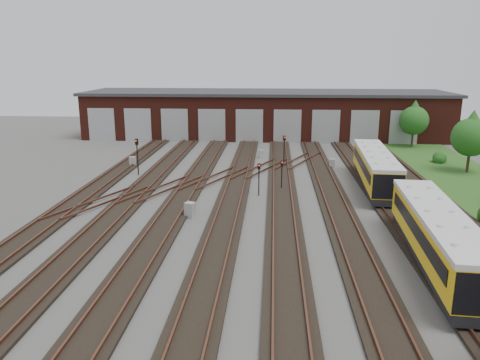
{
  "coord_description": "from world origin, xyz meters",
  "views": [
    {
      "loc": [
        1.15,
        -27.5,
        10.93
      ],
      "look_at": [
        -1.28,
        6.53,
        2.0
      ],
      "focal_mm": 35.0,
      "sensor_mm": 36.0,
      "label": 1
    }
  ],
  "objects": [
    {
      "name": "relay_cabinet_4",
      "position": [
        7.23,
        19.82,
        0.46
      ],
      "size": [
        0.58,
        0.49,
        0.91
      ],
      "primitive_type": "cube",
      "rotation": [
        0.0,
        0.0,
        -0.07
      ],
      "color": "#95979A",
      "rests_on": "ground"
    },
    {
      "name": "tree_0",
      "position": [
        18.67,
        32.18,
        3.8
      ],
      "size": [
        3.57,
        3.57,
        5.91
      ],
      "color": "#362518",
      "rests_on": "ground"
    },
    {
      "name": "metro_train",
      "position": [
        10.0,
        -3.49,
        1.75
      ],
      "size": [
        3.26,
        45.51,
        2.77
      ],
      "rotation": [
        0.0,
        0.0,
        -0.06
      ],
      "color": "black",
      "rests_on": "ground"
    },
    {
      "name": "signal_mast_2",
      "position": [
        2.35,
        21.64,
        1.91
      ],
      "size": [
        0.29,
        0.27,
        2.96
      ],
      "rotation": [
        0.0,
        0.0,
        0.25
      ],
      "color": "black",
      "rests_on": "ground"
    },
    {
      "name": "ground",
      "position": [
        0.0,
        0.0,
        0.0
      ],
      "size": [
        120.0,
        120.0,
        0.0
      ],
      "primitive_type": "plane",
      "color": "#464341",
      "rests_on": "ground"
    },
    {
      "name": "signal_mast_3",
      "position": [
        1.95,
        11.13,
        1.65
      ],
      "size": [
        0.24,
        0.22,
        2.55
      ],
      "rotation": [
        0.0,
        0.0,
        0.07
      ],
      "color": "black",
      "rests_on": "ground"
    },
    {
      "name": "bush_2",
      "position": [
        18.93,
        22.74,
        0.6
      ],
      "size": [
        1.19,
        1.19,
        1.19
      ],
      "primitive_type": "sphere",
      "color": "#184D16",
      "rests_on": "ground"
    },
    {
      "name": "relay_cabinet_2",
      "position": [
        -4.59,
        3.46,
        0.55
      ],
      "size": [
        0.82,
        0.76,
        1.1
      ],
      "primitive_type": "cube",
      "rotation": [
        0.0,
        0.0,
        -0.39
      ],
      "color": "#95979A",
      "rests_on": "ground"
    },
    {
      "name": "signal_mast_1",
      "position": [
        0.06,
        9.25,
        1.74
      ],
      "size": [
        0.26,
        0.24,
        2.69
      ],
      "rotation": [
        0.0,
        0.0,
        0.18
      ],
      "color": "black",
      "rests_on": "ground"
    },
    {
      "name": "bush_1",
      "position": [
        19.04,
        22.99,
        0.74
      ],
      "size": [
        1.47,
        1.47,
        1.47
      ],
      "primitive_type": "sphere",
      "color": "#184D16",
      "rests_on": "ground"
    },
    {
      "name": "signal_mast_0",
      "position": [
        -11.73,
        15.4,
        2.24
      ],
      "size": [
        0.32,
        0.31,
        3.51
      ],
      "rotation": [
        0.0,
        0.0,
        -0.38
      ],
      "color": "black",
      "rests_on": "ground"
    },
    {
      "name": "relay_cabinet_3",
      "position": [
        -0.1,
        24.05,
        0.47
      ],
      "size": [
        0.62,
        0.54,
        0.93
      ],
      "primitive_type": "cube",
      "rotation": [
        0.0,
        0.0,
        0.15
      ],
      "color": "#95979A",
      "rests_on": "ground"
    },
    {
      "name": "maintenance_shed",
      "position": [
        -0.01,
        39.97,
        3.2
      ],
      "size": [
        51.0,
        12.5,
        6.35
      ],
      "color": "#4B1A12",
      "rests_on": "ground"
    },
    {
      "name": "track_network",
      "position": [
        -0.17,
        0.59,
        0.11
      ],
      "size": [
        30.4,
        70.0,
        0.33
      ],
      "color": "black",
      "rests_on": "ground"
    },
    {
      "name": "tree_1",
      "position": [
        20.25,
        18.66,
        3.96
      ],
      "size": [
        3.72,
        3.72,
        6.16
      ],
      "color": "#362518",
      "rests_on": "ground"
    },
    {
      "name": "relay_cabinet_1",
      "position": [
        -13.39,
        19.1,
        0.49
      ],
      "size": [
        0.61,
        0.51,
        0.98
      ],
      "primitive_type": "cube",
      "rotation": [
        0.0,
        0.0,
        -0.04
      ],
      "color": "#95979A",
      "rests_on": "ground"
    }
  ]
}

